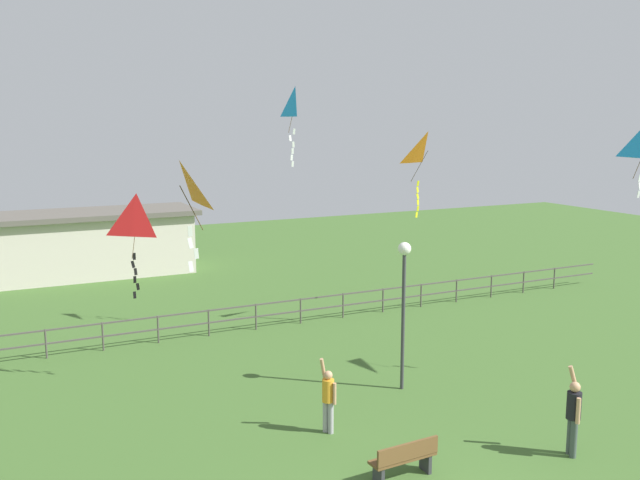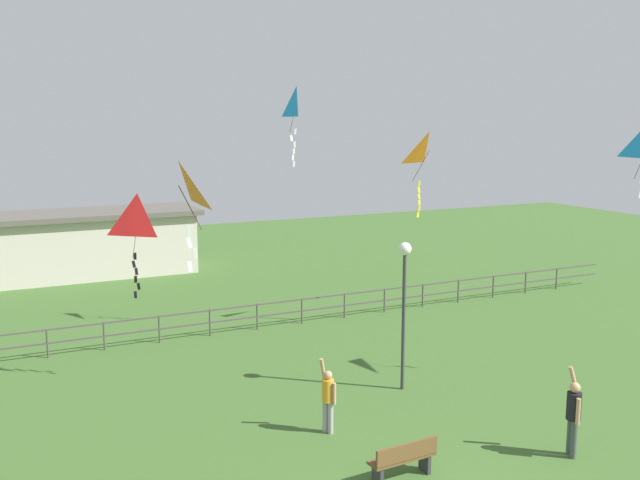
% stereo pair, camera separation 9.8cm
% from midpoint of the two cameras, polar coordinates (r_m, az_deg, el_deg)
% --- Properties ---
extents(lamppost, '(0.36, 0.36, 4.16)m').
position_cam_midpoint_polar(lamppost, '(19.33, 6.99, -3.43)').
color(lamppost, '#38383D').
rests_on(lamppost, ground_plane).
extents(park_bench, '(1.52, 0.49, 0.85)m').
position_cam_midpoint_polar(park_bench, '(15.42, 6.98, -17.16)').
color(park_bench, brown).
rests_on(park_bench, ground_plane).
extents(person_0, '(0.30, 0.49, 1.82)m').
position_cam_midpoint_polar(person_0, '(17.17, 0.81, -12.55)').
color(person_0, '#99999E').
rests_on(person_0, ground_plane).
extents(person_3, '(0.43, 0.52, 2.03)m').
position_cam_midpoint_polar(person_3, '(16.98, 20.01, -13.03)').
color(person_3, '#3F4C47').
rests_on(person_3, ground_plane).
extents(kite_0, '(0.50, 0.78, 2.71)m').
position_cam_midpoint_polar(kite_0, '(24.32, -1.81, 10.78)').
color(kite_0, '#198CD1').
extents(kite_2, '(0.65, 1.21, 2.02)m').
position_cam_midpoint_polar(kite_2, '(12.95, -11.12, 4.10)').
color(kite_2, orange).
extents(kite_4, '(1.09, 1.19, 2.92)m').
position_cam_midpoint_polar(kite_4, '(24.71, 8.90, 6.92)').
color(kite_4, orange).
extents(kite_7, '(1.10, 1.01, 2.92)m').
position_cam_midpoint_polar(kite_7, '(20.34, -14.40, 1.71)').
color(kite_7, red).
extents(waterfront_railing, '(36.01, 0.06, 0.95)m').
position_cam_midpoint_polar(waterfront_railing, '(24.85, -8.88, -6.29)').
color(waterfront_railing, '#4C4742').
rests_on(waterfront_railing, ground_plane).
extents(pavilion_building, '(10.07, 3.99, 3.12)m').
position_cam_midpoint_polar(pavilion_building, '(35.70, -17.90, -0.21)').
color(pavilion_building, beige).
rests_on(pavilion_building, ground_plane).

